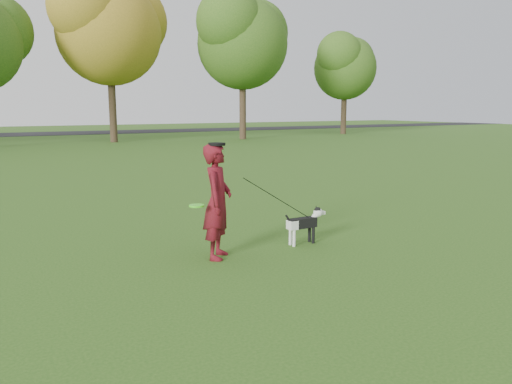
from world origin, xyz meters
TOP-DOWN VIEW (x-y plane):
  - ground at (0.00, 0.00)m, footprint 120.00×120.00m
  - road at (0.00, 40.00)m, footprint 120.00×7.00m
  - man at (-1.01, -0.55)m, footprint 0.74×0.78m
  - dog at (0.64, -0.56)m, footprint 0.84×0.17m
  - man_held_items at (0.01, -0.59)m, footprint 2.27×0.33m
  - tree_row at (-1.43, 26.07)m, footprint 51.74×8.86m

SIDE VIEW (x-z plane):
  - ground at x=0.00m, z-range 0.00..0.00m
  - road at x=0.00m, z-range 0.00..0.02m
  - dog at x=0.64m, z-range 0.07..0.71m
  - man_held_items at x=0.01m, z-range 0.19..1.57m
  - man at x=-1.01m, z-range 0.00..1.80m
  - tree_row at x=-1.43m, z-range 1.40..13.41m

